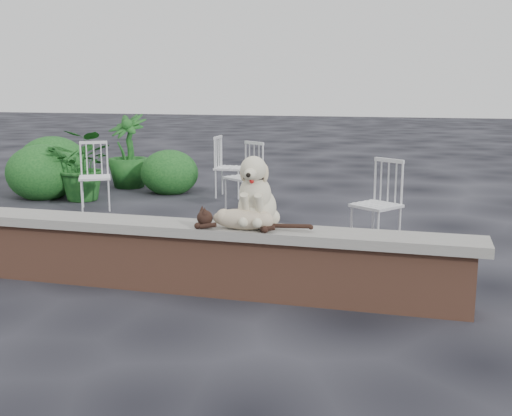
% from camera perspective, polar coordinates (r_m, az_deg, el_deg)
% --- Properties ---
extents(ground, '(60.00, 60.00, 0.00)m').
position_cam_1_polar(ground, '(5.68, -12.83, -6.68)').
color(ground, black).
rests_on(ground, ground).
extents(brick_wall, '(6.00, 0.30, 0.50)m').
position_cam_1_polar(brick_wall, '(5.61, -12.94, -4.25)').
color(brick_wall, brown).
rests_on(brick_wall, ground).
extents(capstone, '(6.20, 0.40, 0.08)m').
position_cam_1_polar(capstone, '(5.54, -13.07, -1.35)').
color(capstone, slate).
rests_on(capstone, brick_wall).
extents(dog, '(0.40, 0.52, 0.60)m').
position_cam_1_polar(dog, '(5.05, 0.12, 1.66)').
color(dog, beige).
rests_on(dog, capstone).
extents(cat, '(1.11, 0.29, 0.19)m').
position_cam_1_polar(cat, '(4.97, -1.22, -0.91)').
color(cat, tan).
rests_on(cat, capstone).
extents(chair_a, '(0.76, 0.76, 0.94)m').
position_cam_1_polar(chair_a, '(8.96, -14.49, 2.83)').
color(chair_a, white).
rests_on(chair_a, ground).
extents(chair_d, '(0.78, 0.78, 0.94)m').
position_cam_1_polar(chair_d, '(6.77, 10.91, 0.38)').
color(chair_d, white).
rests_on(chair_d, ground).
extents(chair_b, '(0.78, 0.78, 0.94)m').
position_cam_1_polar(chair_b, '(8.66, -1.11, 2.90)').
color(chair_b, white).
rests_on(chair_b, ground).
extents(chair_e, '(0.58, 0.58, 0.94)m').
position_cam_1_polar(chair_e, '(9.67, -2.38, 3.77)').
color(chair_e, white).
rests_on(chair_e, ground).
extents(potted_plant_a, '(1.02, 0.90, 1.07)m').
position_cam_1_polar(potted_plant_a, '(9.72, -15.38, 3.80)').
color(potted_plant_a, '#123F17').
rests_on(potted_plant_a, ground).
extents(potted_plant_b, '(0.86, 0.86, 1.24)m').
position_cam_1_polar(potted_plant_b, '(10.78, -11.59, 5.11)').
color(potted_plant_b, '#123F17').
rests_on(potted_plant_b, ground).
extents(shrubbery, '(3.07, 1.87, 0.93)m').
position_cam_1_polar(shrubbery, '(10.43, -16.25, 3.42)').
color(shrubbery, '#123F17').
rests_on(shrubbery, ground).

